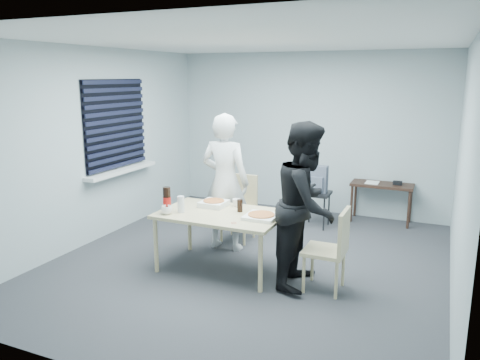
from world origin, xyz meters
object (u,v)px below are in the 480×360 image
at_px(chair_far, 240,202).
at_px(person_black, 306,205).
at_px(side_table, 382,189).
at_px(mug_b, 236,203).
at_px(person_white, 225,182).
at_px(soda_bottle, 167,200).
at_px(chair_right, 333,245).
at_px(mug_a, 167,210).
at_px(stool, 317,199).
at_px(dining_table, 221,218).
at_px(backpack, 317,179).

distance_m(chair_far, person_black, 1.65).
bearing_deg(side_table, mug_b, -121.73).
bearing_deg(person_white, side_table, -131.06).
bearing_deg(soda_bottle, mug_b, 39.78).
xyz_separation_m(mug_b, soda_bottle, (-0.64, -0.53, 0.09)).
distance_m(person_white, mug_b, 0.46).
xyz_separation_m(chair_right, mug_a, (-1.86, -0.24, 0.22)).
height_order(side_table, stool, side_table).
distance_m(chair_far, person_white, 0.57).
height_order(chair_right, mug_b, chair_right).
distance_m(person_black, soda_bottle, 1.60).
xyz_separation_m(dining_table, chair_far, (-0.23, 1.07, -0.11)).
bearing_deg(person_white, person_black, 153.80).
height_order(chair_right, backpack, backpack).
bearing_deg(mug_b, stool, 71.52).
bearing_deg(chair_right, person_black, 166.42).
relative_size(chair_right, mug_b, 8.90).
bearing_deg(stool, soda_bottle, -118.49).
distance_m(side_table, stool, 1.05).
bearing_deg(person_white, backpack, -122.61).
xyz_separation_m(person_white, person_black, (1.24, -0.61, 0.00)).
height_order(person_black, stool, person_black).
distance_m(chair_far, stool, 1.25).
height_order(stool, soda_bottle, soda_bottle).
height_order(chair_far, person_white, person_white).
height_order(side_table, backpack, backpack).
relative_size(side_table, stool, 1.73).
bearing_deg(backpack, person_black, -66.57).
relative_size(person_black, stool, 3.33).
height_order(side_table, mug_a, mug_a).
bearing_deg(mug_b, side_table, 58.27).
xyz_separation_m(person_white, stool, (0.86, 1.36, -0.46)).
relative_size(chair_far, mug_a, 7.24).
bearing_deg(side_table, backpack, -143.92).
relative_size(chair_far, person_white, 0.50).
bearing_deg(person_white, mug_b, 133.46).
bearing_deg(backpack, chair_right, -58.51).
relative_size(dining_table, person_white, 0.79).
distance_m(person_white, soda_bottle, 0.92).
height_order(chair_far, stool, chair_far).
xyz_separation_m(stool, backpack, (0.00, -0.01, 0.30)).
bearing_deg(chair_right, mug_b, 163.62).
distance_m(chair_far, chair_right, 1.91).
bearing_deg(backpack, mug_a, -104.43).
distance_m(chair_far, mug_a, 1.42).
xyz_separation_m(person_black, mug_a, (-1.54, -0.32, -0.15)).
bearing_deg(stool, person_white, -122.38).
distance_m(stool, mug_b, 1.80).
relative_size(chair_right, soda_bottle, 3.05).
bearing_deg(chair_right, chair_far, 143.97).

